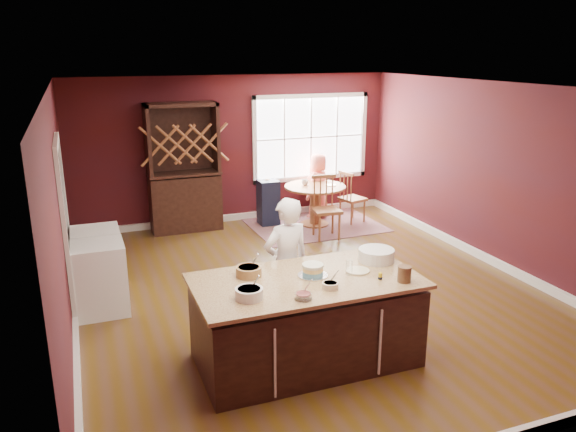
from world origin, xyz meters
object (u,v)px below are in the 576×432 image
(chair_south, at_px, (327,208))
(chair_north, at_px, (310,187))
(kitchen_island, at_px, (306,322))
(toddler, at_px, (270,182))
(washer, at_px, (100,278))
(dining_table, at_px, (315,197))
(hutch, at_px, (184,168))
(seated_woman, at_px, (318,186))
(baker, at_px, (287,264))
(chair_east, at_px, (353,196))
(high_chair, at_px, (268,202))
(layer_cake, at_px, (313,270))
(dryer, at_px, (98,261))

(chair_south, relative_size, chair_north, 1.07)
(kitchen_island, distance_m, chair_north, 5.62)
(toddler, height_order, washer, toddler)
(chair_south, bearing_deg, dining_table, 88.50)
(toddler, distance_m, hutch, 1.57)
(seated_woman, bearing_deg, washer, -4.52)
(washer, bearing_deg, seated_woman, 34.10)
(baker, height_order, chair_east, baker)
(chair_south, bearing_deg, baker, -116.02)
(baker, xyz_separation_m, washer, (-2.00, 1.17, -0.34))
(high_chair, bearing_deg, toddler, -10.14)
(layer_cake, relative_size, high_chair, 0.35)
(high_chair, height_order, washer, washer)
(baker, xyz_separation_m, high_chair, (1.10, 3.88, -0.35))
(layer_cake, distance_m, seated_woman, 5.17)
(seated_woman, bearing_deg, layer_cake, 26.97)
(layer_cake, distance_m, chair_south, 3.94)
(dining_table, bearing_deg, seated_woman, 59.91)
(chair_south, bearing_deg, chair_north, 83.24)
(chair_north, bearing_deg, toddler, -3.13)
(baker, distance_m, seated_woman, 4.52)
(chair_north, bearing_deg, chair_east, 87.63)
(dryer, bearing_deg, layer_cake, -51.55)
(kitchen_island, xyz_separation_m, layer_cake, (0.09, 0.05, 0.54))
(kitchen_island, height_order, seated_woman, seated_woman)
(hutch, bearing_deg, seated_woman, -3.03)
(layer_cake, relative_size, seated_woman, 0.25)
(washer, xyz_separation_m, dryer, (0.00, 0.64, -0.01))
(dining_table, height_order, dryer, dryer)
(dining_table, height_order, chair_east, chair_east)
(chair_north, xyz_separation_m, seated_woman, (-0.01, -0.40, 0.12))
(high_chair, distance_m, dryer, 3.73)
(chair_south, bearing_deg, layer_cake, -110.15)
(toddler, bearing_deg, chair_north, 26.07)
(kitchen_island, relative_size, chair_north, 2.24)
(baker, relative_size, chair_east, 1.57)
(layer_cake, xyz_separation_m, chair_north, (2.14, 5.10, -0.47))
(chair_east, distance_m, seated_woman, 0.72)
(dining_table, bearing_deg, dryer, -156.17)
(baker, bearing_deg, chair_north, -125.32)
(baker, bearing_deg, hutch, -93.74)
(kitchen_island, height_order, dryer, kitchen_island)
(high_chair, bearing_deg, hutch, 171.41)
(chair_south, relative_size, high_chair, 1.25)
(layer_cake, height_order, hutch, hutch)
(chair_east, distance_m, hutch, 3.14)
(dining_table, bearing_deg, washer, -148.76)
(chair_east, bearing_deg, dryer, 94.70)
(layer_cake, bearing_deg, dryer, 128.45)
(layer_cake, xyz_separation_m, hutch, (-0.40, 4.83, 0.15))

